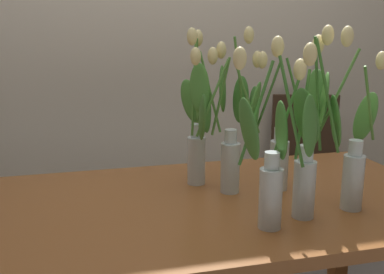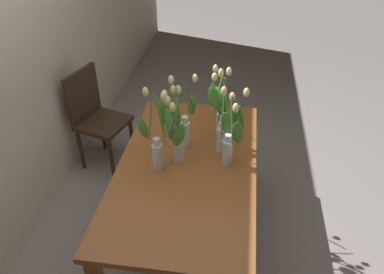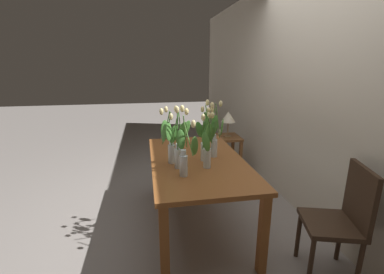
{
  "view_description": "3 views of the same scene",
  "coord_description": "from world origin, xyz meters",
  "px_view_note": "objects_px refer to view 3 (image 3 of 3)",
  "views": [
    {
      "loc": [
        -0.47,
        -1.39,
        1.3
      ],
      "look_at": [
        -0.09,
        0.06,
        0.95
      ],
      "focal_mm": 42.17,
      "sensor_mm": 36.0,
      "label": 1
    },
    {
      "loc": [
        -1.89,
        -0.3,
        2.32
      ],
      "look_at": [
        0.1,
        -0.02,
        0.9
      ],
      "focal_mm": 35.4,
      "sensor_mm": 36.0,
      "label": 2
    },
    {
      "loc": [
        2.42,
        -0.48,
        1.66
      ],
      "look_at": [
        0.04,
        -0.06,
        0.98
      ],
      "focal_mm": 24.83,
      "sensor_mm": 36.0,
      "label": 3
    }
  ],
  "objects_px": {
    "tulip_vase_3": "(185,155)",
    "pillar_candle": "(220,132)",
    "tulip_vase_0": "(178,143)",
    "dining_chair": "(342,216)",
    "tulip_vase_2": "(206,139)",
    "tulip_vase_4": "(207,149)",
    "table_lamp": "(228,117)",
    "tulip_vase_5": "(214,136)",
    "tulip_vase_1": "(169,145)",
    "dining_table": "(197,168)",
    "side_table": "(225,144)"
  },
  "relations": [
    {
      "from": "tulip_vase_1",
      "to": "tulip_vase_4",
      "type": "distance_m",
      "value": 0.37
    },
    {
      "from": "tulip_vase_0",
      "to": "side_table",
      "type": "xyz_separation_m",
      "value": [
        -1.61,
        0.95,
        -0.54
      ]
    },
    {
      "from": "tulip_vase_0",
      "to": "tulip_vase_1",
      "type": "distance_m",
      "value": 0.16
    },
    {
      "from": "tulip_vase_0",
      "to": "tulip_vase_1",
      "type": "relative_size",
      "value": 1.09
    },
    {
      "from": "tulip_vase_5",
      "to": "table_lamp",
      "type": "distance_m",
      "value": 1.47
    },
    {
      "from": "tulip_vase_0",
      "to": "tulip_vase_3",
      "type": "relative_size",
      "value": 1.05
    },
    {
      "from": "tulip_vase_2",
      "to": "tulip_vase_5",
      "type": "bearing_deg",
      "value": 128.41
    },
    {
      "from": "tulip_vase_3",
      "to": "side_table",
      "type": "xyz_separation_m",
      "value": [
        -1.79,
        0.91,
        -0.49
      ]
    },
    {
      "from": "tulip_vase_2",
      "to": "tulip_vase_5",
      "type": "xyz_separation_m",
      "value": [
        -0.08,
        0.1,
        0.0
      ]
    },
    {
      "from": "tulip_vase_2",
      "to": "tulip_vase_5",
      "type": "relative_size",
      "value": 1.01
    },
    {
      "from": "table_lamp",
      "to": "side_table",
      "type": "bearing_deg",
      "value": -150.3
    },
    {
      "from": "dining_chair",
      "to": "tulip_vase_3",
      "type": "bearing_deg",
      "value": -113.05
    },
    {
      "from": "tulip_vase_3",
      "to": "tulip_vase_4",
      "type": "distance_m",
      "value": 0.26
    },
    {
      "from": "dining_table",
      "to": "tulip_vase_2",
      "type": "height_order",
      "value": "tulip_vase_2"
    },
    {
      "from": "tulip_vase_2",
      "to": "tulip_vase_0",
      "type": "bearing_deg",
      "value": -62.89
    },
    {
      "from": "dining_table",
      "to": "side_table",
      "type": "height_order",
      "value": "dining_table"
    },
    {
      "from": "table_lamp",
      "to": "tulip_vase_4",
      "type": "bearing_deg",
      "value": -23.75
    },
    {
      "from": "tulip_vase_1",
      "to": "tulip_vase_4",
      "type": "height_order",
      "value": "tulip_vase_1"
    },
    {
      "from": "tulip_vase_4",
      "to": "side_table",
      "type": "xyz_separation_m",
      "value": [
        -1.65,
        0.69,
        -0.48
      ]
    },
    {
      "from": "dining_table",
      "to": "tulip_vase_2",
      "type": "xyz_separation_m",
      "value": [
        0.05,
        0.08,
        0.31
      ]
    },
    {
      "from": "tulip_vase_2",
      "to": "pillar_candle",
      "type": "bearing_deg",
      "value": 159.44
    },
    {
      "from": "tulip_vase_1",
      "to": "pillar_candle",
      "type": "height_order",
      "value": "tulip_vase_1"
    },
    {
      "from": "tulip_vase_0",
      "to": "dining_chair",
      "type": "bearing_deg",
      "value": 60.7
    },
    {
      "from": "tulip_vase_5",
      "to": "side_table",
      "type": "height_order",
      "value": "tulip_vase_5"
    },
    {
      "from": "tulip_vase_1",
      "to": "table_lamp",
      "type": "distance_m",
      "value": 1.77
    },
    {
      "from": "tulip_vase_0",
      "to": "tulip_vase_2",
      "type": "relative_size",
      "value": 1.0
    },
    {
      "from": "dining_table",
      "to": "tulip_vase_5",
      "type": "xyz_separation_m",
      "value": [
        -0.03,
        0.18,
        0.31
      ]
    },
    {
      "from": "dining_table",
      "to": "tulip_vase_0",
      "type": "bearing_deg",
      "value": -47.79
    },
    {
      "from": "tulip_vase_0",
      "to": "pillar_candle",
      "type": "distance_m",
      "value": 2.0
    },
    {
      "from": "tulip_vase_5",
      "to": "dining_chair",
      "type": "xyz_separation_m",
      "value": [
        0.89,
        0.79,
        -0.44
      ]
    },
    {
      "from": "tulip_vase_1",
      "to": "tulip_vase_4",
      "type": "relative_size",
      "value": 1.05
    },
    {
      "from": "tulip_vase_0",
      "to": "tulip_vase_4",
      "type": "distance_m",
      "value": 0.27
    },
    {
      "from": "tulip_vase_2",
      "to": "pillar_candle",
      "type": "relative_size",
      "value": 7.75
    },
    {
      "from": "table_lamp",
      "to": "tulip_vase_0",
      "type": "bearing_deg",
      "value": -31.62
    },
    {
      "from": "tulip_vase_1",
      "to": "tulip_vase_2",
      "type": "height_order",
      "value": "tulip_vase_2"
    },
    {
      "from": "tulip_vase_2",
      "to": "pillar_candle",
      "type": "height_order",
      "value": "tulip_vase_2"
    },
    {
      "from": "tulip_vase_1",
      "to": "tulip_vase_3",
      "type": "xyz_separation_m",
      "value": [
        0.32,
        0.1,
        0.0
      ]
    },
    {
      "from": "tulip_vase_3",
      "to": "tulip_vase_5",
      "type": "bearing_deg",
      "value": 139.3
    },
    {
      "from": "tulip_vase_4",
      "to": "table_lamp",
      "type": "bearing_deg",
      "value": 156.25
    },
    {
      "from": "tulip_vase_5",
      "to": "tulip_vase_2",
      "type": "bearing_deg",
      "value": -51.59
    },
    {
      "from": "tulip_vase_2",
      "to": "dining_chair",
      "type": "distance_m",
      "value": 1.28
    },
    {
      "from": "tulip_vase_0",
      "to": "dining_chair",
      "type": "xyz_separation_m",
      "value": [
        0.66,
        1.18,
        -0.45
      ]
    },
    {
      "from": "tulip_vase_3",
      "to": "tulip_vase_4",
      "type": "bearing_deg",
      "value": 122.77
    },
    {
      "from": "tulip_vase_3",
      "to": "tulip_vase_0",
      "type": "bearing_deg",
      "value": -167.03
    },
    {
      "from": "tulip_vase_1",
      "to": "tulip_vase_5",
      "type": "distance_m",
      "value": 0.46
    },
    {
      "from": "side_table",
      "to": "tulip_vase_3",
      "type": "bearing_deg",
      "value": -26.94
    },
    {
      "from": "dining_chair",
      "to": "pillar_candle",
      "type": "height_order",
      "value": "dining_chair"
    },
    {
      "from": "tulip_vase_1",
      "to": "table_lamp",
      "type": "height_order",
      "value": "tulip_vase_1"
    },
    {
      "from": "tulip_vase_3",
      "to": "pillar_candle",
      "type": "relative_size",
      "value": 7.39
    },
    {
      "from": "tulip_vase_0",
      "to": "tulip_vase_4",
      "type": "xyz_separation_m",
      "value": [
        0.04,
        0.26,
        -0.06
      ]
    }
  ]
}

